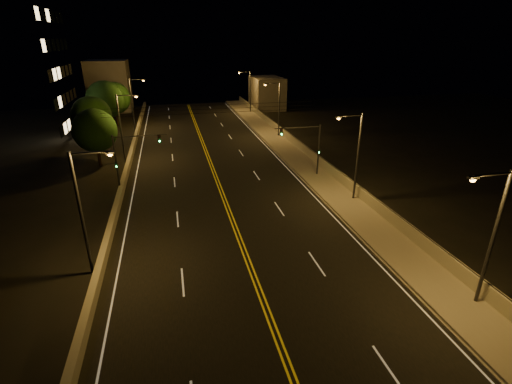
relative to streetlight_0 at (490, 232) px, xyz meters
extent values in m
cube|color=black|center=(-11.50, 15.52, -4.80)|extent=(18.00, 120.00, 0.02)
cube|color=slate|center=(-0.70, 15.52, -4.66)|extent=(3.60, 120.00, 0.30)
cube|color=slate|center=(-2.57, 15.52, -4.74)|extent=(0.14, 120.00, 0.15)
cube|color=gray|center=(0.95, 15.52, -4.01)|extent=(0.30, 120.00, 1.00)
cube|color=gray|center=(-21.16, 15.52, -4.42)|extent=(0.45, 120.00, 0.78)
cube|color=slate|center=(5.00, 65.55, -1.54)|extent=(6.00, 10.00, 6.55)
cube|color=slate|center=(-27.50, 70.30, 0.24)|extent=(8.00, 8.00, 10.10)
cylinder|color=black|center=(0.95, 15.52, -3.48)|extent=(0.06, 120.00, 0.06)
cube|color=silver|center=(-20.10, 15.52, -4.79)|extent=(0.12, 116.00, 0.00)
cube|color=silver|center=(-2.90, 15.52, -4.79)|extent=(0.12, 116.00, 0.00)
cube|color=gold|center=(-11.65, 15.52, -4.79)|extent=(0.12, 116.00, 0.00)
cube|color=gold|center=(-11.35, 15.52, -4.79)|extent=(0.12, 116.00, 0.00)
cube|color=silver|center=(-16.00, 6.02, -4.79)|extent=(0.12, 3.00, 0.00)
cube|color=silver|center=(-16.00, 15.02, -4.79)|extent=(0.12, 3.00, 0.00)
cube|color=silver|center=(-16.00, 24.02, -4.79)|extent=(0.12, 3.00, 0.00)
cube|color=silver|center=(-16.00, 33.02, -4.79)|extent=(0.12, 3.00, 0.00)
cube|color=silver|center=(-16.00, 42.02, -4.79)|extent=(0.12, 3.00, 0.00)
cube|color=silver|center=(-16.00, 51.02, -4.79)|extent=(0.12, 3.00, 0.00)
cube|color=silver|center=(-16.00, 60.02, -4.79)|extent=(0.12, 3.00, 0.00)
cube|color=silver|center=(-16.00, 69.02, -4.79)|extent=(0.12, 3.00, 0.00)
cube|color=silver|center=(-7.00, -2.98, -4.79)|extent=(0.12, 3.00, 0.00)
cube|color=silver|center=(-7.00, 6.02, -4.79)|extent=(0.12, 3.00, 0.00)
cube|color=silver|center=(-7.00, 15.02, -4.79)|extent=(0.12, 3.00, 0.00)
cube|color=silver|center=(-7.00, 24.02, -4.79)|extent=(0.12, 3.00, 0.00)
cube|color=silver|center=(-7.00, 33.02, -4.79)|extent=(0.12, 3.00, 0.00)
cube|color=silver|center=(-7.00, 42.02, -4.79)|extent=(0.12, 3.00, 0.00)
cube|color=silver|center=(-7.00, 51.02, -4.79)|extent=(0.12, 3.00, 0.00)
cube|color=silver|center=(-7.00, 60.02, -4.79)|extent=(0.12, 3.00, 0.00)
cube|color=silver|center=(-7.00, 69.02, -4.79)|extent=(0.12, 3.00, 0.00)
cylinder|color=#2D2D33|center=(0.30, 0.00, -0.69)|extent=(0.20, 0.20, 8.24)
cylinder|color=#2D2D33|center=(-0.80, 0.00, 3.28)|extent=(2.20, 0.12, 0.12)
cube|color=#2D2D33|center=(-1.90, 0.00, 3.21)|extent=(0.50, 0.25, 0.14)
sphere|color=#FF9E2D|center=(-1.90, 0.00, 3.11)|extent=(0.28, 0.28, 0.28)
cylinder|color=#2D2D33|center=(0.30, 15.17, -0.69)|extent=(0.20, 0.20, 8.24)
cylinder|color=#2D2D33|center=(-0.80, 15.17, 3.28)|extent=(2.20, 0.12, 0.12)
cube|color=#2D2D33|center=(-1.90, 15.17, 3.21)|extent=(0.50, 0.25, 0.14)
sphere|color=#FF9E2D|center=(-1.90, 15.17, 3.11)|extent=(0.28, 0.28, 0.28)
cylinder|color=#2D2D33|center=(0.30, 40.21, -0.69)|extent=(0.20, 0.20, 8.24)
cylinder|color=#2D2D33|center=(-0.80, 40.21, 3.28)|extent=(2.20, 0.12, 0.12)
cube|color=#2D2D33|center=(-1.90, 40.21, 3.21)|extent=(0.50, 0.25, 0.14)
sphere|color=#FF9E2D|center=(-1.90, 40.21, 3.11)|extent=(0.28, 0.28, 0.28)
cylinder|color=#2D2D33|center=(0.30, 60.72, -0.69)|extent=(0.20, 0.20, 8.24)
cylinder|color=#2D2D33|center=(-0.80, 60.72, 3.28)|extent=(2.20, 0.12, 0.12)
cube|color=#2D2D33|center=(-1.90, 60.72, 3.21)|extent=(0.50, 0.25, 0.14)
sphere|color=#FF9E2D|center=(-1.90, 60.72, 3.11)|extent=(0.28, 0.28, 0.28)
cylinder|color=#2D2D33|center=(-21.70, 8.42, -0.69)|extent=(0.20, 0.20, 8.24)
cylinder|color=#2D2D33|center=(-20.60, 8.42, 3.28)|extent=(2.20, 0.12, 0.12)
cube|color=#2D2D33|center=(-19.50, 8.42, 3.21)|extent=(0.50, 0.25, 0.14)
sphere|color=#FF9E2D|center=(-19.50, 8.42, 3.11)|extent=(0.28, 0.28, 0.28)
cylinder|color=#2D2D33|center=(-21.70, 32.26, -0.69)|extent=(0.20, 0.20, 8.24)
cylinder|color=#2D2D33|center=(-20.60, 32.26, 3.28)|extent=(2.20, 0.12, 0.12)
cube|color=#2D2D33|center=(-19.50, 32.26, 3.21)|extent=(0.50, 0.25, 0.14)
sphere|color=#FF9E2D|center=(-19.50, 32.26, 3.11)|extent=(0.28, 0.28, 0.28)
cylinder|color=#2D2D33|center=(-21.70, 50.30, -0.69)|extent=(0.20, 0.20, 8.24)
cylinder|color=#2D2D33|center=(-20.60, 50.30, 3.28)|extent=(2.20, 0.12, 0.12)
cube|color=#2D2D33|center=(-19.50, 50.30, 3.21)|extent=(0.50, 0.25, 0.14)
sphere|color=#FF9E2D|center=(-19.50, 50.30, 3.11)|extent=(0.28, 0.28, 0.28)
cylinder|color=#2D2D33|center=(-0.50, 22.29, -1.90)|extent=(0.18, 0.18, 5.82)
cylinder|color=#2D2D33|center=(-3.00, 22.29, 0.80)|extent=(5.00, 0.10, 0.10)
cube|color=black|center=(-4.75, 22.29, 0.45)|extent=(0.28, 0.18, 0.80)
sphere|color=#19FF4C|center=(-4.75, 22.18, 0.20)|extent=(0.14, 0.14, 0.14)
cube|color=black|center=(-0.50, 22.14, -1.81)|extent=(0.22, 0.14, 0.55)
cylinder|color=#2D2D33|center=(-21.30, 22.29, -1.90)|extent=(0.18, 0.18, 5.82)
cylinder|color=#2D2D33|center=(-18.80, 22.29, 0.80)|extent=(5.00, 0.10, 0.10)
cube|color=black|center=(-17.05, 22.29, 0.45)|extent=(0.28, 0.18, 0.80)
sphere|color=#19FF4C|center=(-17.05, 22.18, 0.20)|extent=(0.14, 0.14, 0.14)
cube|color=black|center=(-21.30, 22.14, -1.81)|extent=(0.22, 0.14, 0.55)
cylinder|color=black|center=(-11.50, 25.02, 2.19)|extent=(22.00, 0.03, 0.03)
cylinder|color=black|center=(-11.50, 25.02, 2.59)|extent=(22.00, 0.03, 0.03)
cylinder|color=black|center=(-11.50, 25.02, 2.99)|extent=(22.00, 0.03, 0.03)
cylinder|color=black|center=(-24.51, 31.68, -3.62)|extent=(0.36, 0.36, 2.38)
sphere|color=black|center=(-24.51, 31.68, -0.51)|extent=(5.03, 5.03, 5.03)
cylinder|color=black|center=(-26.15, 39.87, -3.57)|extent=(0.36, 0.36, 2.49)
sphere|color=black|center=(-26.15, 39.87, -0.32)|extent=(5.25, 5.25, 5.25)
cylinder|color=black|center=(-25.75, 50.62, -3.41)|extent=(0.36, 0.36, 2.81)
sphere|color=black|center=(-25.75, 50.62, 0.26)|extent=(5.93, 5.93, 5.93)
cylinder|color=black|center=(-24.93, 55.15, -3.52)|extent=(0.36, 0.36, 2.58)
sphere|color=black|center=(-24.93, 55.15, -0.15)|extent=(5.44, 5.44, 5.44)
camera|label=1|loc=(-15.88, -13.90, 9.41)|focal=26.00mm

